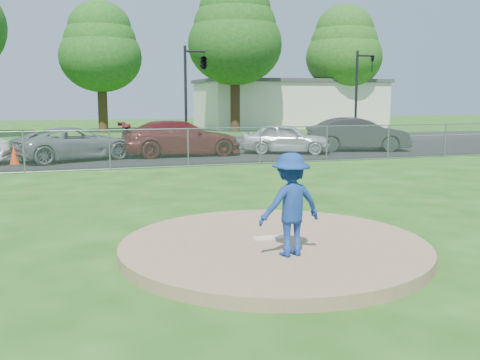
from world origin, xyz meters
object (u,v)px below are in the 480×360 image
object	(u,v)px
commercial_building	(288,103)
tree_center	(100,47)
tree_right	(235,32)
traffic_signal_center	(202,64)
parked_car_pearl	(286,138)
traffic_signal_right	(360,87)
traffic_cone	(14,154)
parked_car_charcoal	(357,134)
tree_far_right	(344,48)
parked_car_darkred	(181,138)
parked_car_gray	(76,144)
pitcher	(290,205)

from	to	relation	value
commercial_building	tree_center	xyz separation A→B (m)	(-17.00, -4.00, 4.31)
tree_right	traffic_signal_center	bearing A→B (deg)	-116.71
tree_center	parked_car_pearl	size ratio (longest dim) A/B	2.31
tree_right	parked_car_pearl	distance (m)	17.98
tree_right	traffic_signal_center	size ratio (longest dim) A/B	2.08
parked_car_pearl	traffic_signal_right	bearing A→B (deg)	-25.87
tree_right	traffic_signal_center	world-z (taller)	tree_right
traffic_signal_right	tree_right	bearing A→B (deg)	117.64
tree_center	traffic_cone	bearing A→B (deg)	-103.61
tree_right	parked_car_charcoal	size ratio (longest dim) A/B	2.29
tree_far_right	parked_car_darkred	bearing A→B (deg)	-134.30
parked_car_pearl	tree_far_right	bearing A→B (deg)	-10.58
traffic_signal_right	parked_car_gray	bearing A→B (deg)	-160.03
tree_center	parked_car_charcoal	size ratio (longest dim) A/B	1.94
parked_car_darkred	parked_car_pearl	xyz separation A→B (m)	(5.10, -0.49, -0.09)
commercial_building	tree_far_right	xyz separation A→B (m)	(4.00, -3.00, 4.90)
tree_far_right	parked_car_pearl	size ratio (longest dim) A/B	2.51
tree_right	tree_center	bearing A→B (deg)	168.69
tree_right	parked_car_pearl	bearing A→B (deg)	-98.24
pitcher	parked_car_pearl	world-z (taller)	pitcher
tree_far_right	traffic_signal_right	distance (m)	14.69
tree_far_right	parked_car_pearl	bearing A→B (deg)	-124.56
tree_far_right	pitcher	world-z (taller)	tree_far_right
tree_right	traffic_signal_right	bearing A→B (deg)	-62.36
tree_right	parked_car_gray	xyz separation A→B (m)	(-12.17, -16.33, -6.93)
traffic_signal_right	parked_car_darkred	xyz separation A→B (m)	(-12.71, -5.93, -2.54)
parked_car_gray	parked_car_darkred	xyz separation A→B (m)	(4.70, 0.39, 0.11)
traffic_cone	parked_car_charcoal	xyz separation A→B (m)	(16.17, 0.72, 0.45)
tree_center	parked_car_gray	distance (m)	19.33
tree_far_right	pitcher	xyz separation A→B (m)	(-20.05, -35.83, -6.03)
tree_right	parked_car_gray	bearing A→B (deg)	-126.71
parked_car_darkred	traffic_signal_right	bearing A→B (deg)	-66.12
pitcher	traffic_cone	distance (m)	16.75
commercial_building	tree_right	size ratio (longest dim) A/B	1.41
tree_center	parked_car_pearl	world-z (taller)	tree_center
tree_far_right	traffic_signal_right	bearing A→B (deg)	-113.91
tree_right	tree_far_right	xyz separation A→B (m)	(11.00, 3.00, -0.59)
traffic_signal_right	parked_car_darkred	world-z (taller)	traffic_signal_right
pitcher	traffic_cone	bearing A→B (deg)	-78.34
tree_center	tree_far_right	world-z (taller)	tree_far_right
parked_car_gray	parked_car_pearl	world-z (taller)	parked_car_pearl
traffic_signal_right	parked_car_gray	xyz separation A→B (m)	(-17.41, -6.33, -2.64)
traffic_signal_right	parked_car_charcoal	world-z (taller)	traffic_signal_right
traffic_cone	tree_right	bearing A→B (deg)	49.39
tree_far_right	traffic_signal_center	xyz separation A→B (m)	(-16.03, -13.00, -2.45)
tree_far_right	parked_car_gray	bearing A→B (deg)	-140.17
parked_car_pearl	parked_car_charcoal	bearing A→B (deg)	-64.58
traffic_signal_center	traffic_signal_right	bearing A→B (deg)	0.00
traffic_signal_right	parked_car_gray	size ratio (longest dim) A/B	1.10
parked_car_darkred	parked_car_pearl	size ratio (longest dim) A/B	1.32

